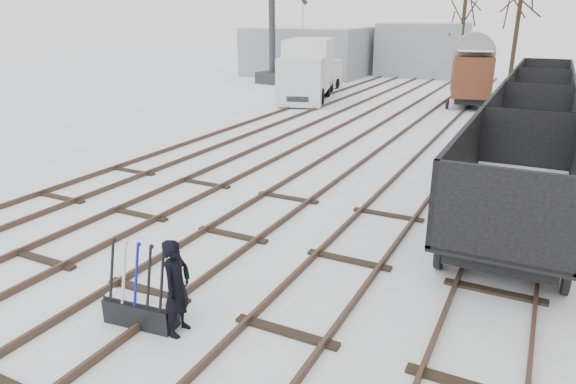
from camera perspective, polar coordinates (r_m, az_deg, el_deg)
name	(u,v)px	position (r m, az deg, el deg)	size (l,w,h in m)	color
ground	(149,292)	(10.49, -15.22, -10.71)	(120.00, 120.00, 0.00)	white
tracks	(371,142)	(21.84, 9.17, 5.56)	(13.90, 52.00, 0.16)	black
shed_left	(310,51)	(46.89, 2.46, 15.36)	(10.00, 8.00, 4.10)	gray
shed_right	(423,49)	(47.82, 14.78, 15.09)	(7.00, 6.00, 4.50)	gray
ground_frame	(141,309)	(9.44, -16.03, -12.41)	(1.34, 0.57, 1.49)	black
worker	(177,288)	(8.78, -12.24, -10.34)	(0.62, 0.41, 1.70)	black
freight_wagon_a	(513,202)	(12.94, 23.74, -0.98)	(2.60, 6.49, 2.65)	black
freight_wagon_b	(528,143)	(19.12, 25.16, 4.95)	(2.60, 6.49, 2.65)	black
freight_wagon_c	(536,112)	(25.41, 25.89, 7.96)	(2.60, 6.49, 2.65)	black
freight_wagon_d	(541,94)	(31.74, 26.33, 9.78)	(2.60, 6.49, 2.65)	black
box_van_wagon	(471,74)	(31.99, 19.69, 12.28)	(3.03, 4.61, 3.25)	black
lorry	(307,69)	(33.10, 2.15, 13.52)	(4.14, 8.42, 3.66)	black
panel_van	(316,75)	(37.10, 3.17, 12.84)	(2.13, 4.69, 2.04)	white
crane	(274,49)	(41.16, -1.60, 15.63)	(2.22, 5.86, 9.90)	#2A2A2E
tree_far_left	(461,40)	(44.92, 18.70, 15.71)	(0.30, 0.30, 6.36)	black
tree_far_right	(515,39)	(40.99, 23.94, 15.27)	(0.30, 0.30, 6.94)	black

